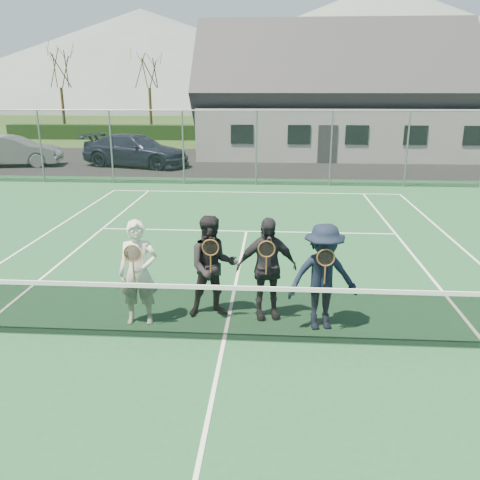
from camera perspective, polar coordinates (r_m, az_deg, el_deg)
The scene contains 20 objects.
ground at distance 27.54m, azimuth 2.33°, elevation 8.66°, with size 220.00×220.00×0.00m, color #2E4E1B.
court_surface at distance 8.26m, azimuth -1.81°, elevation -11.29°, with size 30.00×30.00×0.02m, color #1C4C2B.
tarmac_carpark at distance 27.93m, azimuth -5.99°, elevation 8.71°, with size 40.00×12.00×0.01m, color black.
hedge_row at distance 39.40m, azimuth 2.86°, elevation 11.92°, with size 40.00×1.20×1.10m, color black.
hill_west at distance 105.57m, azimuth -10.83°, elevation 19.31°, with size 110.00×110.00×18.00m, color #53645C.
hill_centre at distance 104.29m, azimuth 15.51°, elevation 20.16°, with size 120.00×120.00×22.00m, color #586A5E.
car_b at distance 28.64m, azimuth -24.17°, elevation 9.10°, with size 1.63×4.67×1.54m, color gray.
car_c at distance 26.69m, azimuth -11.61°, elevation 9.82°, with size 2.25×5.54×1.61m, color #191D33.
court_markings at distance 8.26m, azimuth -1.81°, elevation -11.19°, with size 11.03×23.83×0.01m.
tennis_net at distance 8.03m, azimuth -1.84°, elevation -7.95°, with size 11.68×0.08×1.10m.
perimeter_fence at distance 20.90m, azimuth 1.85°, elevation 10.28°, with size 30.07×0.07×3.02m.
clubhouse at distance 31.42m, azimuth 10.28°, elevation 16.73°, with size 15.60×8.20×7.70m.
tree_a at distance 43.64m, azimuth -19.71°, elevation 18.38°, with size 3.20×3.20×7.77m.
tree_b at distance 41.46m, azimuth -10.28°, elevation 19.18°, with size 3.20×3.20×7.77m.
tree_c at distance 40.31m, azimuth 6.02°, elevation 19.42°, with size 3.20×3.20×7.77m.
tree_d at distance 41.83m, azimuth 20.60°, elevation 18.41°, with size 3.20×3.20×7.77m.
player_a at distance 8.67m, azimuth -11.34°, elevation -3.62°, with size 0.70×0.53×1.80m.
player_b at distance 8.81m, azimuth -3.07°, elevation -2.98°, with size 1.01×0.87×1.80m.
player_c at distance 8.73m, azimuth 2.99°, elevation -3.17°, with size 1.12×0.65×1.80m.
player_d at distance 8.42m, azimuth 9.30°, elevation -4.14°, with size 1.27×0.88×1.80m.
Camera 1 is at (0.75, -7.25, 3.90)m, focal length 38.00 mm.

